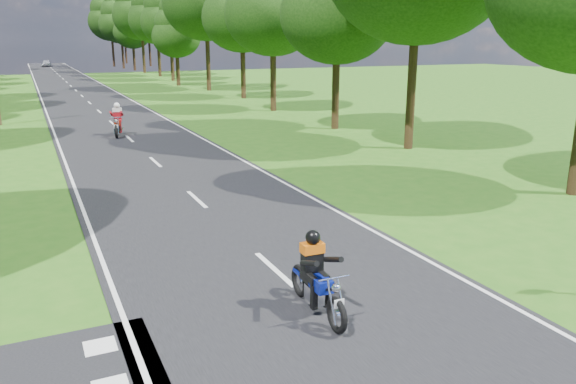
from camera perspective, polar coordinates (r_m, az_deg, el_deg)
name	(u,v)px	position (r m, az deg, el deg)	size (l,w,h in m)	color
ground	(318,309)	(10.54, 3.04, -11.80)	(160.00, 160.00, 0.00)	#265B14
main_road	(76,90)	(58.64, -20.75, 9.62)	(7.00, 140.00, 0.02)	black
road_markings	(76,92)	(56.76, -20.73, 9.48)	(7.40, 140.00, 0.01)	silver
treeline	(74,6)	(68.67, -20.91, 17.21)	(40.00, 115.35, 14.78)	black
rider_near_blue	(317,274)	(10.05, 3.00, -8.29)	(0.61, 1.82, 1.51)	#0D1D93
rider_far_red	(117,119)	(30.03, -16.95, 7.07)	(0.67, 2.00, 1.67)	#9D240C
distant_car	(46,63)	(111.82, -23.34, 11.93)	(1.44, 3.59, 1.22)	#ABAEB3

